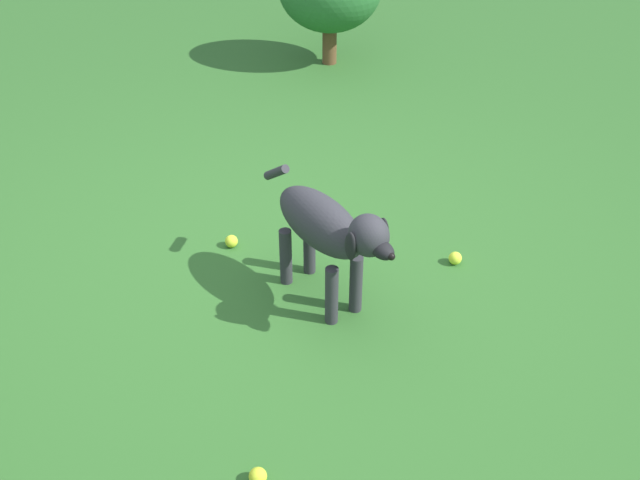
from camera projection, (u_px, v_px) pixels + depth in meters
name	position (u px, v px, depth m)	size (l,w,h in m)	color
ground	(280.00, 267.00, 3.67)	(14.00, 14.00, 0.00)	#2D6026
dog	(327.00, 229.00, 3.22)	(0.64, 0.73, 0.62)	#2D2D33
tennis_ball_0	(231.00, 241.00, 3.79)	(0.07, 0.07, 0.07)	#C6DB30
tennis_ball_1	(455.00, 258.00, 3.67)	(0.07, 0.07, 0.07)	#C9E434
tennis_ball_2	(258.00, 476.00, 2.61)	(0.07, 0.07, 0.07)	#C5D42D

